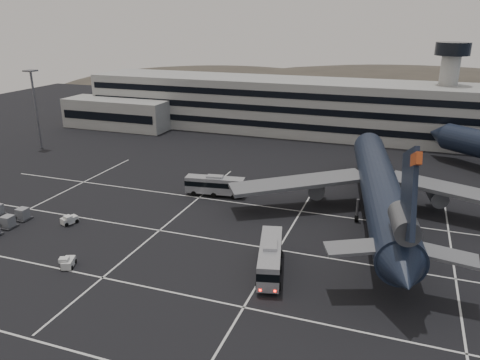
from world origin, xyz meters
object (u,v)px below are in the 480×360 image
bus_near (270,256)px  trijet_main (380,188)px  tug_a (69,220)px  bus_far (215,185)px

bus_near → trijet_main: bearing=48.2°
bus_near → tug_a: bearing=160.6°
tug_a → trijet_main: bearing=43.6°
trijet_main → tug_a: bearing=-167.4°
trijet_main → tug_a: trijet_main is taller
bus_far → tug_a: 24.67m
bus_near → bus_far: size_ratio=1.09×
trijet_main → bus_near: bearing=-127.4°
bus_near → tug_a: size_ratio=4.36×
bus_near → bus_far: 27.32m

